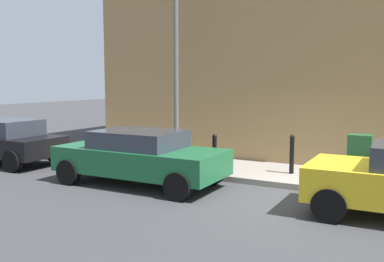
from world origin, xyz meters
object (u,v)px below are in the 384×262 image
Objects in this scene: car_green at (140,156)px; lamppost at (176,56)px; utility_cabinet at (360,160)px; car_black at (3,140)px; bollard_near_cabinet at (292,153)px; bollard_far_kerb at (214,152)px.

car_green is 0.75× the size of lamppost.
utility_cabinet is 0.20× the size of lamppost.
lamppost is at bearing -82.18° from car_green.
car_black is 0.70× the size of lamppost.
car_black is 8.87m from bollard_near_cabinet.
utility_cabinet is at bearing -89.72° from lamppost.
car_green is 3.74× the size of utility_cabinet.
bollard_far_kerb is 3.18m from lamppost.
utility_cabinet is 1.71m from bollard_near_cabinet.
bollard_far_kerb is at bearing -115.31° from lamppost.
bollard_near_cabinet is (0.10, 1.70, 0.02)m from utility_cabinet.
lamppost reaches higher than bollard_near_cabinet.
lamppost is (-0.13, 3.49, 2.60)m from bollard_near_cabinet.
car_black is at bearing 112.58° from lamppost.
bollard_far_kerb is at bearing 116.57° from bollard_near_cabinet.
lamppost is at bearing 90.28° from utility_cabinet.
car_black reaches higher than car_green.
bollard_near_cabinet is 1.00× the size of bollard_far_kerb.
bollard_near_cabinet is 2.04m from bollard_far_kerb.
car_black is 3.86× the size of bollard_near_cabinet.
car_green is at bearing 116.27° from utility_cabinet.
bollard_far_kerb is (1.57, -1.30, -0.02)m from car_green.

